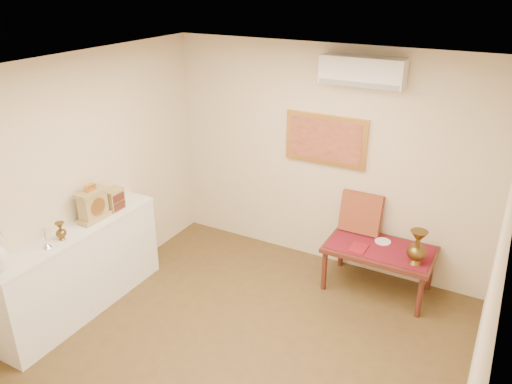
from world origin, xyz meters
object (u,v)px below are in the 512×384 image
Objects in this scene: brass_urn_tall at (418,244)px; wooden_chest at (114,199)px; mantel_clock at (93,205)px; low_table at (379,253)px; display_ledge at (83,271)px.

brass_urn_tall is 1.91× the size of wooden_chest.
mantel_clock is at bearing -92.02° from wooden_chest.
mantel_clock reaches higher than low_table.
brass_urn_tall is 3.44m from mantel_clock.
brass_urn_tall is at bearing 29.26° from display_ledge.
wooden_chest is (-3.08, -1.18, 0.31)m from brass_urn_tall.
low_table is (-0.42, 0.15, -0.31)m from brass_urn_tall.
mantel_clock reaches higher than brass_urn_tall.
display_ledge is 0.71m from mantel_clock.
mantel_clock is at bearing -154.59° from brass_urn_tall.
wooden_chest is at bearing 87.98° from mantel_clock.
display_ledge is at bearing -89.71° from mantel_clock.
mantel_clock reaches higher than wooden_chest.
display_ledge is at bearing -144.90° from low_table.
brass_urn_tall is 1.14× the size of mantel_clock.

